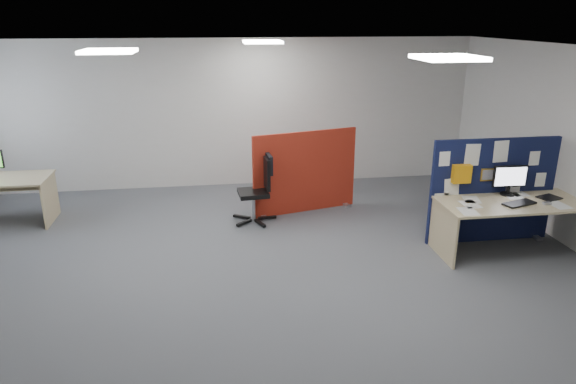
{
  "coord_description": "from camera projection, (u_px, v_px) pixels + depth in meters",
  "views": [
    {
      "loc": [
        -0.31,
        -5.93,
        3.06
      ],
      "look_at": [
        0.55,
        -0.0,
        1.0
      ],
      "focal_mm": 32.0,
      "sensor_mm": 36.0,
      "label": 1
    }
  ],
  "objects": [
    {
      "name": "wall_back",
      "position": [
        231.0,
        114.0,
        9.42
      ],
      "size": [
        9.0,
        0.02,
        2.7
      ],
      "primitive_type": "cube",
      "color": "silver",
      "rests_on": "floor"
    },
    {
      "name": "main_desk",
      "position": [
        511.0,
        211.0,
        6.9
      ],
      "size": [
        2.0,
        0.89,
        0.73
      ],
      "color": "tan",
      "rests_on": "floor"
    },
    {
      "name": "office_chair",
      "position": [
        260.0,
        185.0,
        7.9
      ],
      "size": [
        0.68,
        0.7,
        1.05
      ],
      "rotation": [
        0.0,
        0.0,
        0.08
      ],
      "color": "black",
      "rests_on": "floor"
    },
    {
      "name": "mouse",
      "position": [
        547.0,
        203.0,
        6.69
      ],
      "size": [
        0.1,
        0.06,
        0.03
      ],
      "primitive_type": "cube",
      "rotation": [
        0.0,
        0.0,
        -0.01
      ],
      "color": "#A8A8AD",
      "rests_on": "main_desk"
    },
    {
      "name": "ceiling",
      "position": [
        240.0,
        50.0,
        5.71
      ],
      "size": [
        9.0,
        7.0,
        0.02
      ],
      "primitive_type": "cube",
      "color": "white",
      "rests_on": "wall_back"
    },
    {
      "name": "monitor_main",
      "position": [
        510.0,
        179.0,
        6.98
      ],
      "size": [
        0.48,
        0.2,
        0.42
      ],
      "rotation": [
        0.0,
        0.0,
        -0.04
      ],
      "color": "black",
      "rests_on": "main_desk"
    },
    {
      "name": "floor",
      "position": [
        246.0,
        267.0,
        6.59
      ],
      "size": [
        9.0,
        9.0,
        0.0
      ],
      "primitive_type": "plane",
      "color": "#56595E",
      "rests_on": "ground"
    },
    {
      "name": "ceiling_lights",
      "position": [
        264.0,
        49.0,
        6.39
      ],
      "size": [
        4.1,
        4.1,
        0.04
      ],
      "color": "white",
      "rests_on": "ceiling"
    },
    {
      "name": "wall_front",
      "position": [
        281.0,
        338.0,
        2.87
      ],
      "size": [
        9.0,
        0.02,
        2.7
      ],
      "primitive_type": "cube",
      "color": "silver",
      "rests_on": "floor"
    },
    {
      "name": "keyboard",
      "position": [
        519.0,
        203.0,
        6.69
      ],
      "size": [
        0.48,
        0.31,
        0.02
      ],
      "primitive_type": "cube",
      "rotation": [
        0.0,
        0.0,
        0.31
      ],
      "color": "black",
      "rests_on": "main_desk"
    },
    {
      "name": "paper_tray",
      "position": [
        549.0,
        198.0,
        6.92
      ],
      "size": [
        0.34,
        0.3,
        0.01
      ],
      "primitive_type": "cube",
      "rotation": [
        0.0,
        0.0,
        0.32
      ],
      "color": "black",
      "rests_on": "main_desk"
    },
    {
      "name": "desk_papers",
      "position": [
        500.0,
        201.0,
        6.8
      ],
      "size": [
        1.51,
        0.88,
        0.0
      ],
      "color": "white",
      "rests_on": "main_desk"
    },
    {
      "name": "navy_divider",
      "position": [
        491.0,
        191.0,
        7.15
      ],
      "size": [
        1.81,
        0.3,
        1.5
      ],
      "color": "#0E1734",
      "rests_on": "floor"
    },
    {
      "name": "red_divider",
      "position": [
        305.0,
        173.0,
        8.29
      ],
      "size": [
        1.74,
        0.48,
        1.34
      ],
      "rotation": [
        0.0,
        0.0,
        0.25
      ],
      "color": "maroon",
      "rests_on": "floor"
    }
  ]
}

